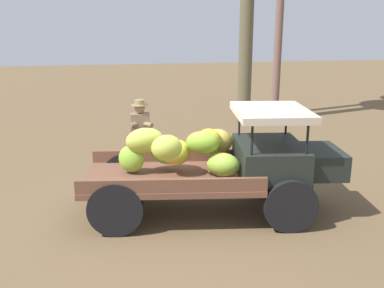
# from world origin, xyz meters

# --- Properties ---
(ground_plane) EXTENTS (60.00, 60.00, 0.00)m
(ground_plane) POSITION_xyz_m (0.00, 0.00, 0.00)
(ground_plane) COLOR brown
(truck) EXTENTS (4.61, 2.31, 1.88)m
(truck) POSITION_xyz_m (0.65, -0.13, 0.94)
(truck) COLOR black
(truck) RESTS_ON ground
(farmer) EXTENTS (0.53, 0.46, 1.75)m
(farmer) POSITION_xyz_m (-0.61, 1.85, 1.00)
(farmer) COLOR beige
(farmer) RESTS_ON ground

